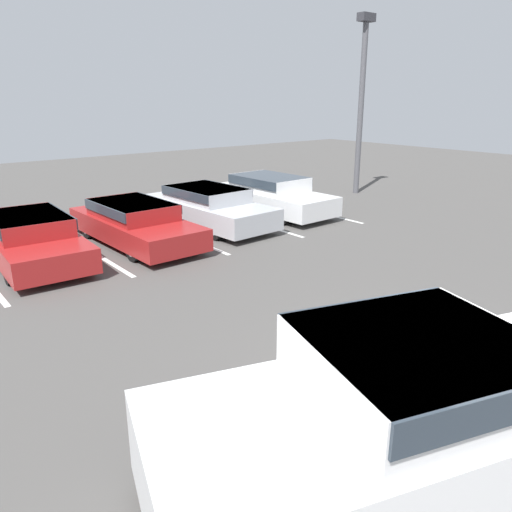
% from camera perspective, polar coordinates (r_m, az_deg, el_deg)
% --- Properties ---
extents(ground_plane, '(60.00, 60.00, 0.00)m').
position_cam_1_polar(ground_plane, '(7.14, 20.78, -15.95)').
color(ground_plane, '#4C4947').
extents(stall_stripe_b, '(0.12, 5.38, 0.01)m').
position_cam_1_polar(stall_stripe_b, '(13.77, -18.60, 0.71)').
color(stall_stripe_b, white).
rests_on(stall_stripe_b, ground_plane).
extents(stall_stripe_c, '(0.12, 5.38, 0.01)m').
position_cam_1_polar(stall_stripe_c, '(14.81, -9.19, 2.60)').
color(stall_stripe_c, white).
rests_on(stall_stripe_c, ground_plane).
extents(stall_stripe_d, '(0.12, 5.38, 0.01)m').
position_cam_1_polar(stall_stripe_d, '(16.20, -1.18, 4.14)').
color(stall_stripe_d, white).
rests_on(stall_stripe_d, ground_plane).
extents(stall_stripe_e, '(0.12, 5.38, 0.01)m').
position_cam_1_polar(stall_stripe_e, '(17.87, 5.47, 5.37)').
color(stall_stripe_e, white).
rests_on(stall_stripe_e, ground_plane).
extents(pickup_truck, '(6.12, 3.71, 1.72)m').
position_cam_1_polar(pickup_truck, '(5.49, 20.07, -16.20)').
color(pickup_truck, white).
rests_on(pickup_truck, ground_plane).
extents(parked_sedan_a, '(1.99, 4.64, 1.16)m').
position_cam_1_polar(parked_sedan_a, '(13.12, -24.35, 2.04)').
color(parked_sedan_a, maroon).
rests_on(parked_sedan_a, ground_plane).
extents(parked_sedan_b, '(1.89, 4.78, 1.14)m').
position_cam_1_polar(parked_sedan_b, '(13.87, -13.72, 3.86)').
color(parked_sedan_b, maroon).
rests_on(parked_sedan_b, ground_plane).
extents(parked_sedan_c, '(2.11, 4.75, 1.20)m').
position_cam_1_polar(parked_sedan_c, '(15.39, -5.49, 5.76)').
color(parked_sedan_c, '#B7BABF').
rests_on(parked_sedan_c, ground_plane).
extents(parked_sedan_d, '(1.93, 4.78, 1.27)m').
position_cam_1_polar(parked_sedan_d, '(17.05, 1.68, 7.16)').
color(parked_sedan_d, silver).
rests_on(parked_sedan_d, ground_plane).
extents(light_post, '(0.70, 0.36, 6.79)m').
position_cam_1_polar(light_post, '(20.90, 11.99, 17.68)').
color(light_post, '#515156').
rests_on(light_post, ground_plane).
extents(traffic_cone, '(0.44, 0.44, 0.45)m').
position_cam_1_polar(traffic_cone, '(9.05, 24.78, -7.58)').
color(traffic_cone, black).
rests_on(traffic_cone, ground_plane).
extents(wheel_stop_curb, '(1.99, 0.20, 0.14)m').
position_cam_1_polar(wheel_stop_curb, '(17.41, -17.91, 4.47)').
color(wheel_stop_curb, '#B7B2A8').
rests_on(wheel_stop_curb, ground_plane).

